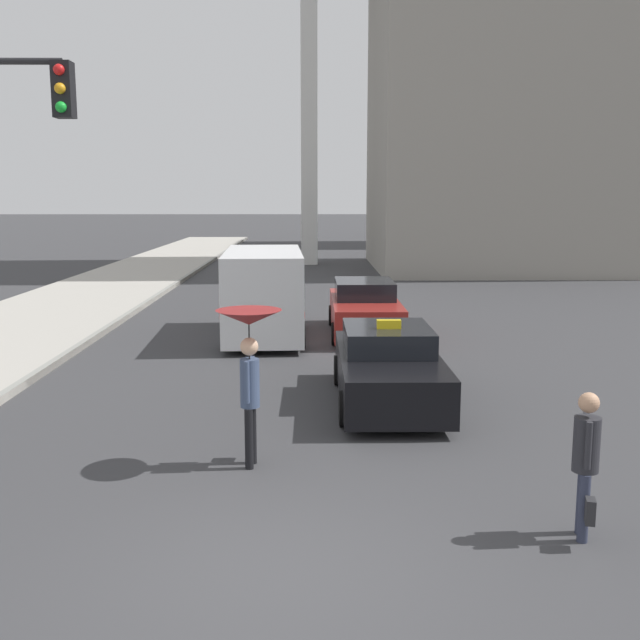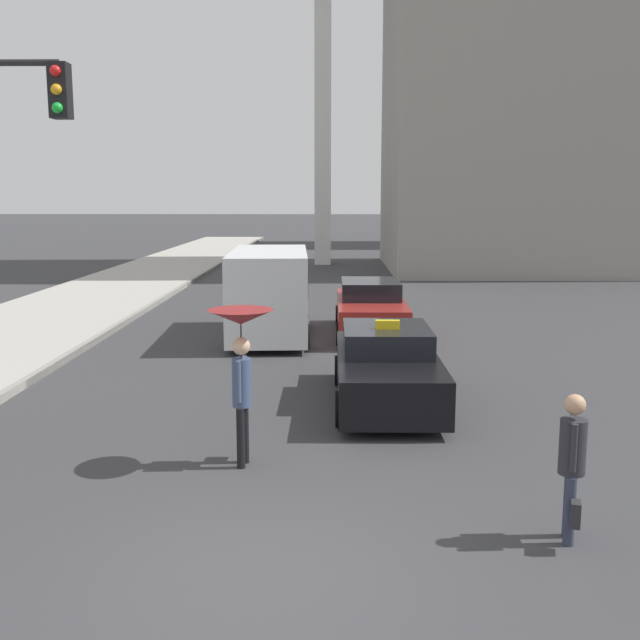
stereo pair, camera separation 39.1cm
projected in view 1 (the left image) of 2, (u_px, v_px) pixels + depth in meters
The scene contains 8 objects.
ground_plane at pixel (275, 576), 7.58m from camera, with size 300.00×300.00×0.00m, color #38383A.
taxi at pixel (388, 368), 13.84m from camera, with size 1.91×4.50×1.57m.
sedan_red at pixel (365, 310), 20.69m from camera, with size 1.91×4.80×1.48m.
ambulance_van at pixel (264, 290), 20.08m from camera, with size 2.28×5.18×2.35m.
pedestrian_with_umbrella at pixel (249, 346), 10.38m from camera, with size 0.92×0.92×2.25m.
pedestrian_man at pixel (586, 456), 8.26m from camera, with size 0.36×0.59×1.68m.
building_tower_far at pixel (624, 51), 57.35m from camera, with size 10.01×9.86×29.46m.
monument_cross at pixel (309, 42), 40.13m from camera, with size 9.27×0.90×21.07m.
Camera 1 is at (0.37, -7.06, 3.81)m, focal length 42.00 mm.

